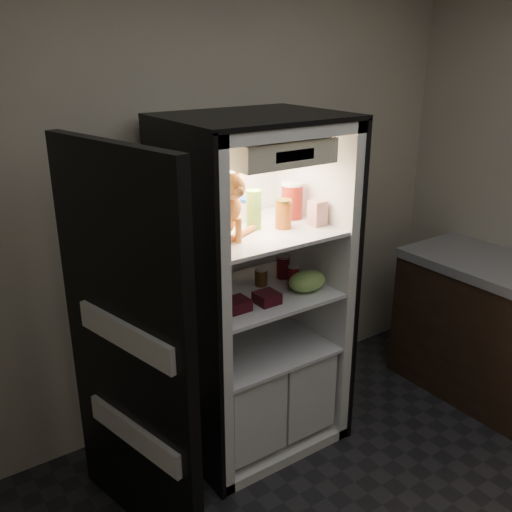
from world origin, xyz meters
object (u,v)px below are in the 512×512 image
Objects in this scene: salsa_jar at (283,214)px; berry_box_left at (237,305)px; grape_bag at (307,281)px; pepper_jar at (292,200)px; refrigerator at (251,311)px; parmesan_shaker at (254,210)px; soda_can_c at (293,276)px; berry_box_right at (267,298)px; cream_carton at (317,213)px; soda_can_b at (283,267)px; mayo_tub at (248,210)px; condiment_jar at (261,277)px; soda_can_a at (283,266)px; tabby_cat at (222,211)px.

berry_box_left is at bearing -167.54° from salsa_jar.
berry_box_left is at bearing 178.13° from grape_bag.
refrigerator is at bearing 179.53° from pepper_jar.
berry_box_left is at bearing -143.66° from parmesan_shaker.
pepper_jar is at bearing 76.62° from grape_bag.
grape_bag is at bearing -103.38° from pepper_jar.
salsa_jar is at bearing 176.14° from soda_can_c.
berry_box_left and berry_box_right have the same top height.
berry_box_left is 0.17m from berry_box_right.
cream_carton is 0.37m from grape_bag.
parmesan_shaker reaches higher than pepper_jar.
berry_box_right is (-0.05, -0.22, 0.18)m from refrigerator.
cream_carton is (0.31, -0.14, -0.04)m from parmesan_shaker.
soda_can_b is at bearing 89.38° from grape_bag.
refrigerator reaches higher than cream_carton.
salsa_jar is 0.40m from grape_bag.
salsa_jar reaches higher than berry_box_left.
salsa_jar reaches higher than cream_carton.
mayo_tub is at bearing 128.79° from soda_can_c.
refrigerator is at bearing -114.18° from mayo_tub.
condiment_jar is (-0.21, -0.01, -0.40)m from pepper_jar.
soda_can_b is (-0.05, 0.01, -0.39)m from pepper_jar.
salsa_jar is 1.15× the size of cream_carton.
parmesan_shaker is at bearing 143.93° from grape_bag.
parmesan_shaker is 1.78× the size of berry_box_right.
soda_can_b is (-0.08, 0.19, -0.35)m from cream_carton.
salsa_jar is at bearing -43.89° from refrigerator.
parmesan_shaker is 0.46m from soda_can_b.
mayo_tub is at bearing 123.27° from grape_bag.
soda_can_a is (0.19, -0.07, -0.35)m from mayo_tub.
refrigerator is 18.71× the size of condiment_jar.
grape_bag is at bearing -43.18° from refrigerator.
tabby_cat reaches higher than berry_box_right.
pepper_jar reaches higher than condiment_jar.
soda_can_b is 0.36m from berry_box_right.
refrigerator is at bearing 148.88° from cream_carton.
salsa_jar is 0.40m from condiment_jar.
pepper_jar is 0.45m from grape_bag.
cream_carton is at bearing -11.64° from tabby_cat.
pepper_jar reaches higher than soda_can_a.
tabby_cat is 2.82× the size of mayo_tub.
soda_can_a is (0.24, 0.05, -0.38)m from parmesan_shaker.
parmesan_shaker reaches higher than cream_carton.
refrigerator is 0.68m from tabby_cat.
soda_can_c is (0.07, -0.00, -0.37)m from salsa_jar.
refrigerator is at bearing 172.28° from condiment_jar.
berry_box_left is at bearing -158.51° from pepper_jar.
parmesan_shaker is at bearing 36.34° from berry_box_left.
soda_can_b is at bearing -20.63° from mayo_tub.
condiment_jar is (-0.17, -0.02, -0.02)m from soda_can_a.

